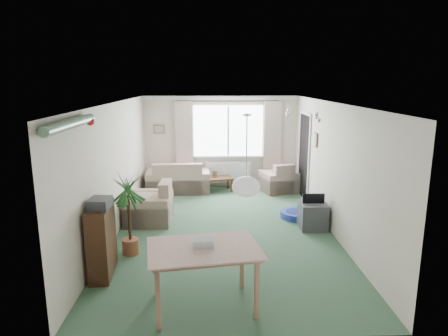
{
  "coord_description": "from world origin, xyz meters",
  "views": [
    {
      "loc": [
        -0.23,
        -7.14,
        2.79
      ],
      "look_at": [
        0.0,
        0.3,
        1.15
      ],
      "focal_mm": 32.0,
      "sensor_mm": 36.0,
      "label": 1
    }
  ],
  "objects_px": {
    "tv_cube": "(313,215)",
    "armchair_corner": "(279,177)",
    "dining_table": "(204,278)",
    "pet_bed": "(296,214)",
    "armchair_left": "(149,202)",
    "sofa": "(178,177)",
    "bookshelf": "(102,240)",
    "houseplant": "(129,214)",
    "coffee_table": "(217,184)"
  },
  "relations": [
    {
      "from": "tv_cube",
      "to": "armchair_corner",
      "type": "bearing_deg",
      "value": 95.8
    },
    {
      "from": "dining_table",
      "to": "pet_bed",
      "type": "height_order",
      "value": "dining_table"
    },
    {
      "from": "armchair_corner",
      "to": "dining_table",
      "type": "xyz_separation_m",
      "value": [
        -1.81,
        -5.33,
        0.02
      ]
    },
    {
      "from": "armchair_left",
      "to": "pet_bed",
      "type": "height_order",
      "value": "armchair_left"
    },
    {
      "from": "sofa",
      "to": "bookshelf",
      "type": "relative_size",
      "value": 1.52
    },
    {
      "from": "houseplant",
      "to": "pet_bed",
      "type": "height_order",
      "value": "houseplant"
    },
    {
      "from": "armchair_corner",
      "to": "tv_cube",
      "type": "height_order",
      "value": "armchair_corner"
    },
    {
      "from": "sofa",
      "to": "coffee_table",
      "type": "height_order",
      "value": "sofa"
    },
    {
      "from": "coffee_table",
      "to": "tv_cube",
      "type": "relative_size",
      "value": 1.47
    },
    {
      "from": "sofa",
      "to": "houseplant",
      "type": "distance_m",
      "value": 3.77
    },
    {
      "from": "armchair_left",
      "to": "bookshelf",
      "type": "distance_m",
      "value": 2.23
    },
    {
      "from": "coffee_table",
      "to": "dining_table",
      "type": "xyz_separation_m",
      "value": [
        -0.22,
        -5.35,
        0.21
      ]
    },
    {
      "from": "bookshelf",
      "to": "pet_bed",
      "type": "relative_size",
      "value": 1.57
    },
    {
      "from": "bookshelf",
      "to": "tv_cube",
      "type": "bearing_deg",
      "value": 21.54
    },
    {
      "from": "bookshelf",
      "to": "houseplant",
      "type": "distance_m",
      "value": 0.75
    },
    {
      "from": "sofa",
      "to": "tv_cube",
      "type": "bearing_deg",
      "value": 132.89
    },
    {
      "from": "houseplant",
      "to": "pet_bed",
      "type": "xyz_separation_m",
      "value": [
        3.09,
        1.67,
        -0.62
      ]
    },
    {
      "from": "armchair_left",
      "to": "coffee_table",
      "type": "bearing_deg",
      "value": 149.07
    },
    {
      "from": "sofa",
      "to": "bookshelf",
      "type": "bearing_deg",
      "value": 76.86
    },
    {
      "from": "sofa",
      "to": "armchair_left",
      "type": "distance_m",
      "value": 2.25
    },
    {
      "from": "pet_bed",
      "to": "coffee_table",
      "type": "bearing_deg",
      "value": 128.43
    },
    {
      "from": "bookshelf",
      "to": "coffee_table",
      "type": "bearing_deg",
      "value": 63.87
    },
    {
      "from": "coffee_table",
      "to": "bookshelf",
      "type": "relative_size",
      "value": 0.78
    },
    {
      "from": "sofa",
      "to": "armchair_corner",
      "type": "bearing_deg",
      "value": 175.84
    },
    {
      "from": "houseplant",
      "to": "pet_bed",
      "type": "distance_m",
      "value": 3.57
    },
    {
      "from": "sofa",
      "to": "coffee_table",
      "type": "distance_m",
      "value": 1.01
    },
    {
      "from": "armchair_corner",
      "to": "armchair_left",
      "type": "xyz_separation_m",
      "value": [
        -2.98,
        -2.19,
        0.04
      ]
    },
    {
      "from": "coffee_table",
      "to": "armchair_left",
      "type": "bearing_deg",
      "value": -122.05
    },
    {
      "from": "armchair_corner",
      "to": "dining_table",
      "type": "relative_size",
      "value": 0.67
    },
    {
      "from": "bookshelf",
      "to": "dining_table",
      "type": "bearing_deg",
      "value": -36.86
    },
    {
      "from": "bookshelf",
      "to": "sofa",
      "type": "bearing_deg",
      "value": 75.71
    },
    {
      "from": "pet_bed",
      "to": "armchair_left",
      "type": "bearing_deg",
      "value": -177.08
    },
    {
      "from": "houseplant",
      "to": "sofa",
      "type": "bearing_deg",
      "value": 82.77
    },
    {
      "from": "sofa",
      "to": "bookshelf",
      "type": "distance_m",
      "value": 4.47
    },
    {
      "from": "houseplant",
      "to": "dining_table",
      "type": "xyz_separation_m",
      "value": [
        1.24,
        -1.62,
        -0.29
      ]
    },
    {
      "from": "bookshelf",
      "to": "houseplant",
      "type": "relative_size",
      "value": 0.76
    },
    {
      "from": "sofa",
      "to": "tv_cube",
      "type": "distance_m",
      "value": 3.86
    },
    {
      "from": "sofa",
      "to": "armchair_corner",
      "type": "relative_size",
      "value": 1.88
    },
    {
      "from": "tv_cube",
      "to": "pet_bed",
      "type": "bearing_deg",
      "value": 107.92
    },
    {
      "from": "armchair_left",
      "to": "pet_bed",
      "type": "bearing_deg",
      "value": 94.03
    },
    {
      "from": "houseplant",
      "to": "armchair_left",
      "type": "bearing_deg",
      "value": 87.25
    },
    {
      "from": "coffee_table",
      "to": "sofa",
      "type": "bearing_deg",
      "value": 180.0
    },
    {
      "from": "armchair_corner",
      "to": "houseplant",
      "type": "height_order",
      "value": "houseplant"
    },
    {
      "from": "bookshelf",
      "to": "pet_bed",
      "type": "distance_m",
      "value": 4.12
    },
    {
      "from": "armchair_corner",
      "to": "dining_table",
      "type": "bearing_deg",
      "value": 55.12
    },
    {
      "from": "dining_table",
      "to": "pet_bed",
      "type": "distance_m",
      "value": 3.79
    },
    {
      "from": "bookshelf",
      "to": "tv_cube",
      "type": "xyz_separation_m",
      "value": [
        3.54,
        1.75,
        -0.27
      ]
    },
    {
      "from": "houseplant",
      "to": "dining_table",
      "type": "distance_m",
      "value": 2.06
    },
    {
      "from": "houseplant",
      "to": "pet_bed",
      "type": "relative_size",
      "value": 2.06
    },
    {
      "from": "houseplant",
      "to": "dining_table",
      "type": "bearing_deg",
      "value": -52.65
    }
  ]
}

